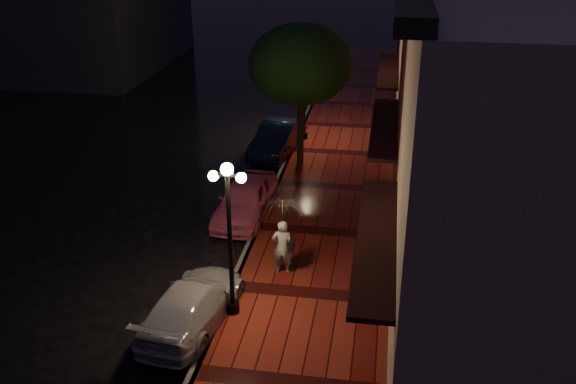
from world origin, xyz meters
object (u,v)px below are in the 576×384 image
Objects in this scene: parking_meter at (233,268)px; streetlamp_far at (304,87)px; pink_car at (246,199)px; navy_car at (277,139)px; silver_car at (193,304)px; street_tree at (301,67)px; streetlamp_near at (230,231)px; woman_with_umbrella at (282,225)px.

streetlamp_far is at bearing 105.57° from parking_meter.
pink_car is at bearing 114.99° from parking_meter.
pink_car is at bearing -82.29° from navy_car.
navy_car is at bearing -82.29° from silver_car.
street_tree is 3.96m from navy_car.
street_tree is at bearing 103.84° from parking_meter.
silver_car is at bearing -82.29° from navy_car.
streetlamp_near is at bearing -145.03° from silver_car.
streetlamp_near is 2.59m from woman_with_umbrella.
street_tree is 1.40× the size of pink_car.
street_tree is 10.63m from parking_meter.
pink_car is 6.38m from silver_car.
streetlamp_near is 3.17× the size of parking_meter.
streetlamp_near is at bearing -91.35° from street_tree.
pink_car is at bearing -103.32° from street_tree.
street_tree is 4.27× the size of parking_meter.
street_tree is (0.26, 10.99, 1.64)m from streetlamp_near.
woman_with_umbrella is (1.93, -3.66, 1.02)m from pink_car.
streetlamp_far is at bearing 90.00° from streetlamp_near.
streetlamp_far is 13.21m from parking_meter.
streetlamp_far is at bearing 69.02° from navy_car.
streetlamp_near is 1.02× the size of silver_car.
pink_car is (-1.21, -5.10, -3.54)m from street_tree.
pink_car is 0.98× the size of silver_car.
streetlamp_near is at bearing 65.97° from woman_with_umbrella.
silver_car is 3.51m from woman_with_umbrella.
parking_meter is at bearing 48.22° from woman_with_umbrella.
pink_car is 1.73× the size of woman_with_umbrella.
navy_car is 1.78× the size of woman_with_umbrella.
silver_car is at bearing -96.01° from street_tree.
navy_car is 3.12× the size of parking_meter.
silver_car is at bearing -152.74° from streetlamp_near.
woman_with_umbrella is at bearing 66.19° from streetlamp_near.
navy_car is (-0.95, -1.74, -1.90)m from streetlamp_far.
streetlamp_near is 12.45m from navy_car.
street_tree is 1.37× the size of silver_car.
pink_car reaches higher than navy_car.
woman_with_umbrella is (0.72, -8.77, -2.52)m from street_tree.
parking_meter reaches higher than silver_car.
navy_car is (-0.95, 12.26, -1.90)m from streetlamp_near.
parking_meter is (-0.46, -10.10, -3.27)m from street_tree.
parking_meter is at bearing -92.60° from street_tree.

